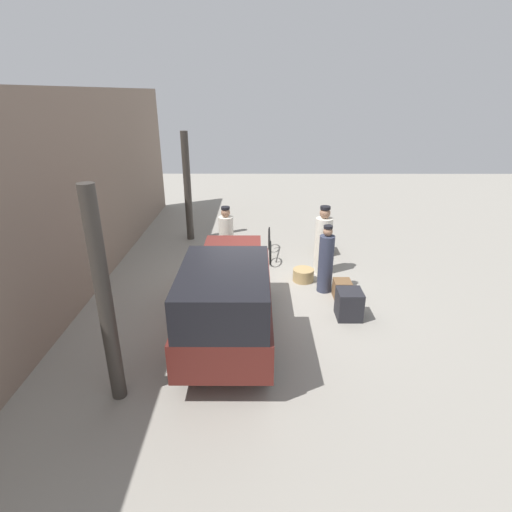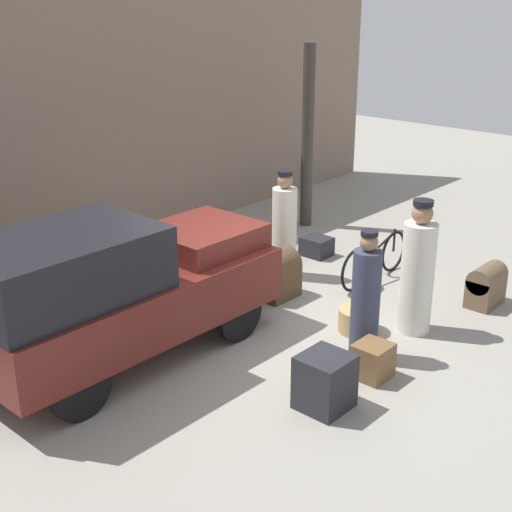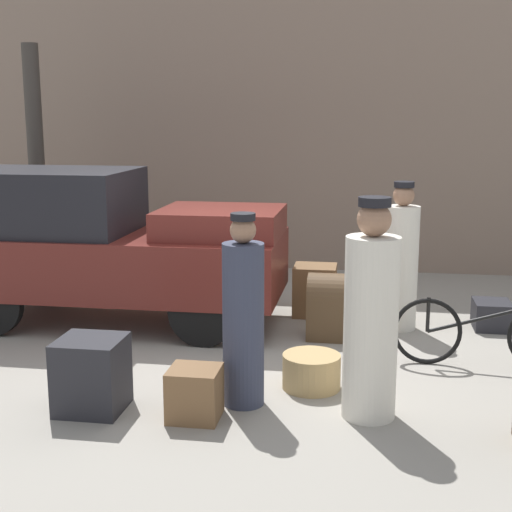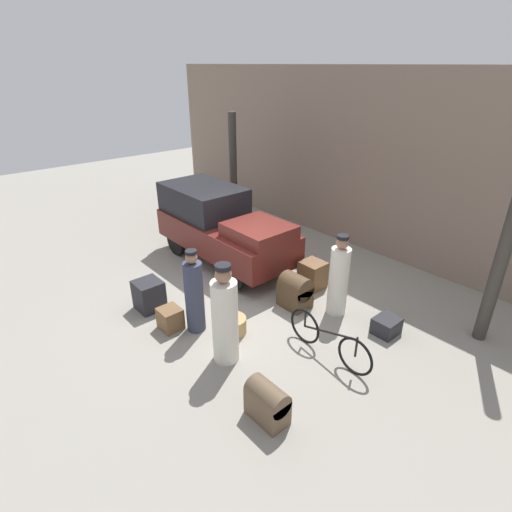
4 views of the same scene
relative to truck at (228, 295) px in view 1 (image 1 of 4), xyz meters
name	(u,v)px [view 1 (image 1 of 4)]	position (x,y,z in m)	size (l,w,h in m)	color
ground_plane	(265,297)	(1.71, -0.70, -0.97)	(30.00, 30.00, 0.00)	gray
station_building_facade	(72,202)	(1.71, 3.37, 1.28)	(16.00, 0.15, 4.50)	gray
canopy_pillar_left	(105,301)	(-1.51, 1.62, 0.71)	(0.22, 0.22, 3.34)	#38332D
canopy_pillar_right	(187,187)	(5.68, 1.62, 0.71)	(0.22, 0.22, 3.34)	#38332D
truck	(228,295)	(0.00, 0.00, 0.00)	(3.86, 1.55, 1.78)	black
bicycle	(270,245)	(4.20, -0.89, -0.62)	(1.74, 0.04, 0.70)	black
wicker_basket	(303,275)	(2.60, -1.69, -0.81)	(0.52, 0.52, 0.31)	tan
porter_standing_middle	(226,240)	(3.44, 0.28, -0.20)	(0.38, 0.38, 1.68)	silver
porter_carrying_trunk	(326,262)	(2.06, -2.12, -0.22)	(0.35, 0.35, 1.63)	#33384C
porter_with_bicycle	(323,243)	(3.10, -2.21, -0.15)	(0.43, 0.43, 1.79)	silver
trunk_umber_medium	(242,266)	(2.73, -0.16, -0.61)	(0.59, 0.50, 0.71)	#4C3823
trunk_wicker_pale	(349,304)	(0.84, -2.45, -0.66)	(0.53, 0.51, 0.61)	#232328
trunk_barrel_dark	(326,243)	(4.49, -2.56, -0.66)	(0.60, 0.36, 0.60)	brown
suitcase_tan_flat	(224,247)	(4.48, 0.44, -0.81)	(0.41, 0.47, 0.32)	#232328
trunk_large_brown	(342,289)	(1.72, -2.48, -0.76)	(0.41, 0.38, 0.42)	brown
suitcase_black_upright	(207,272)	(2.44, 0.69, -0.66)	(0.51, 0.48, 0.61)	brown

